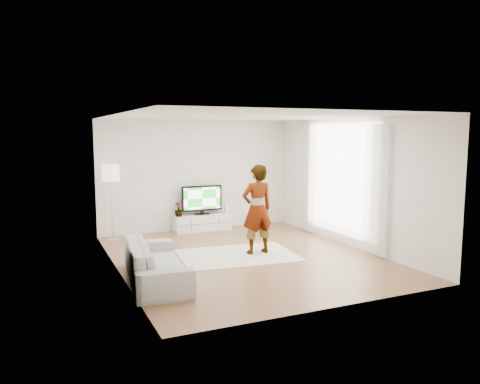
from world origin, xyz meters
name	(u,v)px	position (x,y,z in m)	size (l,w,h in m)	color
floor	(245,257)	(0.00, 0.00, 0.00)	(6.00, 6.00, 0.00)	#A06F48
ceiling	(246,116)	(0.00, 0.00, 2.80)	(6.00, 6.00, 0.00)	white
wall_left	(117,195)	(-2.50, 0.00, 1.40)	(0.02, 6.00, 2.80)	white
wall_right	(349,182)	(2.50, 0.00, 1.40)	(0.02, 6.00, 2.80)	white
wall_back	(196,175)	(0.00, 3.00, 1.40)	(5.00, 0.02, 2.80)	white
wall_front	(336,211)	(0.00, -3.00, 1.40)	(5.00, 0.02, 2.80)	white
window	(340,179)	(2.48, 0.30, 1.45)	(0.01, 2.60, 2.50)	white
curtain_near	(376,190)	(2.40, -1.00, 1.35)	(0.04, 0.70, 2.60)	white
curtain_far	(306,178)	(2.40, 1.60, 1.35)	(0.04, 0.70, 2.60)	white
media_console	(202,223)	(0.07, 2.76, 0.21)	(1.47, 0.42, 0.41)	white
television	(202,199)	(0.07, 2.79, 0.81)	(1.06, 0.21, 0.74)	black
game_console	(226,209)	(0.71, 2.76, 0.52)	(0.06, 0.17, 0.22)	white
potted_plant	(179,209)	(-0.56, 2.77, 0.59)	(0.20, 0.20, 0.36)	#3F7238
rug	(238,255)	(-0.10, 0.18, 0.01)	(2.32, 1.67, 0.01)	#F1E7CD
player	(257,209)	(0.33, 0.15, 0.93)	(0.67, 0.44, 1.84)	#334772
sofa	(156,262)	(-2.01, -0.76, 0.33)	(2.27, 0.89, 0.66)	#B2B2AD
floor_lamp	(111,176)	(-2.20, 2.59, 1.49)	(0.39, 0.39, 1.77)	silver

